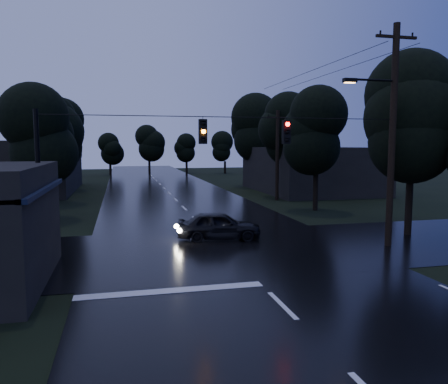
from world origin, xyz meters
name	(u,v)px	position (x,y,z in m)	size (l,w,h in m)	color
main_road	(176,200)	(0.00, 30.00, 0.00)	(12.00, 120.00, 0.02)	black
cross_street	(226,250)	(0.00, 12.00, 0.00)	(60.00, 9.00, 0.02)	black
building_far_right	(310,169)	(14.00, 34.00, 2.20)	(10.00, 14.00, 4.40)	black
building_far_left	(22,167)	(-14.00, 40.00, 2.50)	(10.00, 16.00, 5.00)	black
utility_pole_main	(391,132)	(7.41, 11.00, 5.26)	(3.50, 0.30, 10.00)	black
utility_pole_far	(277,154)	(8.30, 28.00, 3.88)	(2.00, 0.30, 7.50)	black
anchor_pole_left	(39,189)	(-7.50, 11.00, 3.00)	(0.18, 0.18, 6.00)	black
span_signals	(245,131)	(0.56, 10.99, 5.24)	(15.00, 0.37, 1.12)	black
tree_corner_near	(413,118)	(10.00, 13.00, 5.99)	(4.48, 4.48, 9.44)	black
tree_left_a	(43,135)	(-9.00, 22.00, 5.24)	(3.92, 3.92, 8.26)	black
tree_left_b	(52,132)	(-9.60, 30.00, 5.62)	(4.20, 4.20, 8.85)	black
tree_left_c	(61,131)	(-10.20, 40.00, 5.99)	(4.48, 4.48, 9.44)	black
tree_right_a	(317,131)	(9.00, 22.00, 5.62)	(4.20, 4.20, 8.85)	black
tree_right_b	(284,130)	(9.60, 30.00, 5.99)	(4.48, 4.48, 9.44)	black
tree_right_c	(256,129)	(10.20, 40.00, 6.37)	(4.76, 4.76, 10.03)	black
car	(219,225)	(0.19, 14.16, 0.70)	(1.65, 4.10, 1.40)	black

